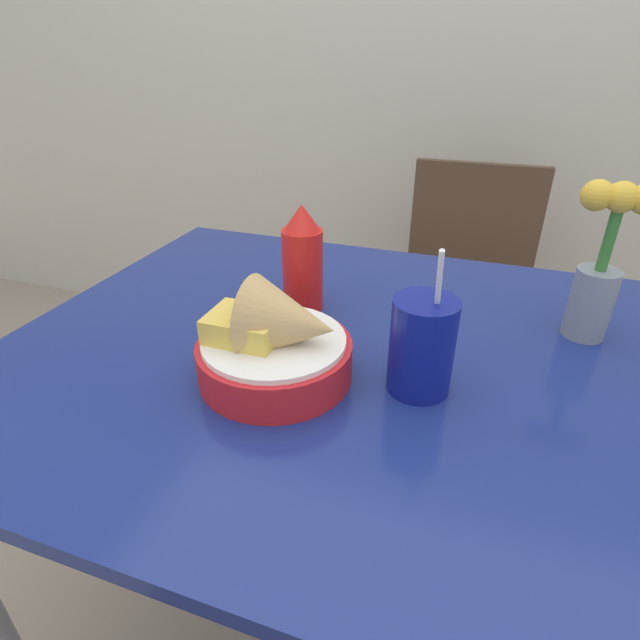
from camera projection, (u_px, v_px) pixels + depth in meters
name	position (u px, v px, depth m)	size (l,w,h in m)	color
ground_plane	(341.00, 625.00, 1.17)	(12.00, 12.00, 0.00)	gray
wall_window	(467.00, 8.00, 1.60)	(7.00, 0.06, 2.60)	#B7B2A3
dining_table	(349.00, 399.00, 0.85)	(1.11, 0.89, 0.77)	navy
chair_far_window	(464.00, 282.00, 1.60)	(0.40, 0.40, 0.88)	#473323
food_basket	(279.00, 344.00, 0.70)	(0.22, 0.22, 0.15)	red
ketchup_bottle	(302.00, 261.00, 0.87)	(0.07, 0.07, 0.19)	red
drink_cup	(421.00, 349.00, 0.67)	(0.09, 0.09, 0.22)	navy
flower_vase	(601.00, 267.00, 0.77)	(0.11, 0.07, 0.25)	gray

